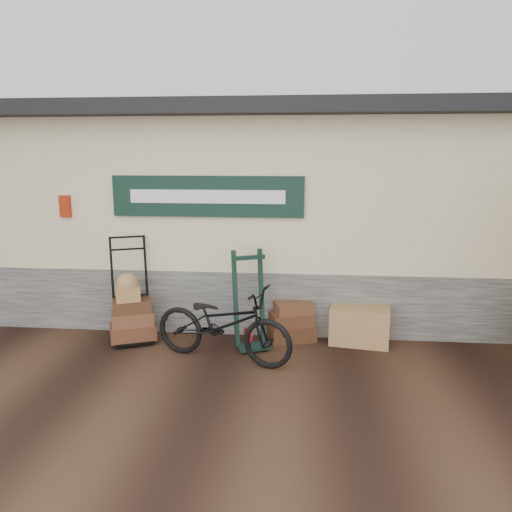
{
  "coord_description": "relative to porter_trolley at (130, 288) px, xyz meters",
  "views": [
    {
      "loc": [
        1.0,
        -5.66,
        2.51
      ],
      "look_at": [
        0.36,
        0.9,
        1.16
      ],
      "focal_mm": 35.0,
      "sensor_mm": 36.0,
      "label": 1
    }
  ],
  "objects": [
    {
      "name": "ground",
      "position": [
        1.33,
        -0.68,
        -0.72
      ],
      "size": [
        80.0,
        80.0,
        0.0
      ],
      "primitive_type": "plane",
      "color": "black",
      "rests_on": "ground"
    },
    {
      "name": "station_building",
      "position": [
        1.32,
        2.06,
        0.89
      ],
      "size": [
        14.4,
        4.1,
        3.2
      ],
      "color": "#4C4C47",
      "rests_on": "ground"
    },
    {
      "name": "porter_trolley",
      "position": [
        0.0,
        0.0,
        0.0
      ],
      "size": [
        0.88,
        0.78,
        1.44
      ],
      "primitive_type": null,
      "rotation": [
        0.0,
        0.0,
        0.4
      ],
      "color": "black",
      "rests_on": "ground"
    },
    {
      "name": "green_barrow",
      "position": [
        1.64,
        -0.12,
        -0.08
      ],
      "size": [
        0.58,
        0.54,
        1.29
      ],
      "primitive_type": null,
      "rotation": [
        0.0,
        0.0,
        0.41
      ],
      "color": "black",
      "rests_on": "ground"
    },
    {
      "name": "suitcase_stack",
      "position": [
        2.19,
        0.17,
        -0.45
      ],
      "size": [
        0.71,
        0.57,
        0.55
      ],
      "primitive_type": null,
      "rotation": [
        0.0,
        0.0,
        0.33
      ],
      "color": "#3E2913",
      "rests_on": "ground"
    },
    {
      "name": "wicker_hamper",
      "position": [
        3.1,
        0.17,
        -0.47
      ],
      "size": [
        0.85,
        0.62,
        0.51
      ],
      "primitive_type": "cube",
      "rotation": [
        0.0,
        0.0,
        -0.16
      ],
      "color": "olive",
      "rests_on": "ground"
    },
    {
      "name": "bicycle",
      "position": [
        1.36,
        -0.6,
        -0.19
      ],
      "size": [
        1.13,
        1.92,
        1.06
      ],
      "primitive_type": "imported",
      "rotation": [
        0.0,
        0.0,
        1.28
      ],
      "color": "black",
      "rests_on": "ground"
    }
  ]
}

